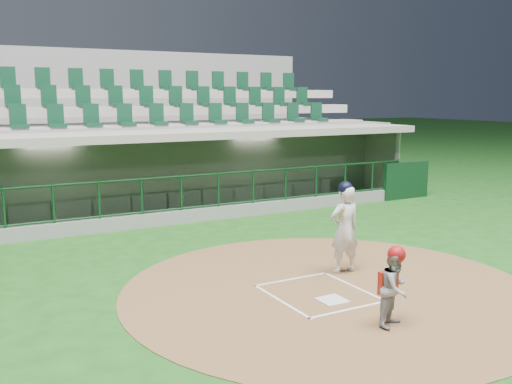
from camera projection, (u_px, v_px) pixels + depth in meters
ground at (308, 289)px, 9.92m from camera, size 120.00×120.00×0.00m
dirt_circle at (329, 289)px, 9.89m from camera, size 7.20×7.20×0.01m
home_plate at (332, 300)px, 9.31m from camera, size 0.43×0.43×0.02m
batter_box_chalk at (318, 293)px, 9.66m from camera, size 1.55×1.80×0.01m
dugout_structure at (163, 178)px, 16.60m from camera, size 16.40×3.70×3.00m
seating_deck at (127, 153)px, 19.11m from camera, size 17.00×6.72×5.15m
batter at (345, 227)px, 10.70m from camera, size 0.86×0.86×1.75m
catcher at (395, 286)px, 8.23m from camera, size 0.67×0.61×1.20m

